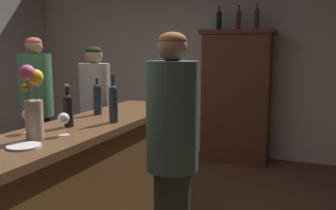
# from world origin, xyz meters

# --- Properties ---
(wall_back) EXTENTS (5.59, 0.12, 2.99)m
(wall_back) POSITION_xyz_m (0.00, 2.98, 1.49)
(wall_back) COLOR #BCAFA1
(wall_back) RESTS_ON ground
(bar_counter) EXTENTS (0.58, 2.32, 1.03)m
(bar_counter) POSITION_xyz_m (0.24, -0.15, 0.52)
(bar_counter) COLOR brown
(bar_counter) RESTS_ON ground
(display_cabinet) EXTENTS (0.98, 0.47, 1.83)m
(display_cabinet) POSITION_xyz_m (0.75, 2.66, 0.95)
(display_cabinet) COLOR #492618
(display_cabinet) RESTS_ON ground
(wine_bottle_pinot) EXTENTS (0.07, 0.07, 0.29)m
(wine_bottle_pinot) POSITION_xyz_m (0.19, -0.32, 1.16)
(wine_bottle_pinot) COLOR black
(wine_bottle_pinot) RESTS_ON bar_counter
(wine_bottle_syrah) EXTENTS (0.07, 0.07, 0.31)m
(wine_bottle_syrah) POSITION_xyz_m (0.11, 0.16, 1.17)
(wine_bottle_syrah) COLOR #1A2635
(wine_bottle_syrah) RESTS_ON bar_counter
(wine_bottle_merlot) EXTENTS (0.06, 0.06, 0.35)m
(wine_bottle_merlot) POSITION_xyz_m (0.40, -0.07, 1.19)
(wine_bottle_merlot) COLOR #232F39
(wine_bottle_merlot) RESTS_ON bar_counter
(wine_glass_front) EXTENTS (0.07, 0.07, 0.14)m
(wine_glass_front) POSITION_xyz_m (0.33, -0.54, 1.13)
(wine_glass_front) COLOR white
(wine_glass_front) RESTS_ON bar_counter
(wine_glass_mid) EXTENTS (0.08, 0.08, 0.15)m
(wine_glass_mid) POSITION_xyz_m (0.08, -0.56, 1.14)
(wine_glass_mid) COLOR white
(wine_glass_mid) RESTS_ON bar_counter
(flower_arrangement) EXTENTS (0.13, 0.16, 0.43)m
(flower_arrangement) POSITION_xyz_m (0.24, -0.69, 1.26)
(flower_arrangement) COLOR tan
(flower_arrangement) RESTS_ON bar_counter
(cheese_plate) EXTENTS (0.18, 0.18, 0.01)m
(cheese_plate) POSITION_xyz_m (0.31, -0.84, 1.04)
(cheese_plate) COLOR white
(cheese_plate) RESTS_ON bar_counter
(display_bottle_left) EXTENTS (0.07, 0.07, 0.33)m
(display_bottle_left) POSITION_xyz_m (0.48, 2.66, 1.97)
(display_bottle_left) COLOR black
(display_bottle_left) RESTS_ON display_cabinet
(display_bottle_midleft) EXTENTS (0.07, 0.07, 0.33)m
(display_bottle_midleft) POSITION_xyz_m (0.75, 2.66, 1.98)
(display_bottle_midleft) COLOR #4E271A
(display_bottle_midleft) RESTS_ON display_cabinet
(display_bottle_center) EXTENTS (0.07, 0.07, 0.34)m
(display_bottle_center) POSITION_xyz_m (0.99, 2.66, 1.98)
(display_bottle_center) COLOR #4C261D
(display_bottle_center) RESTS_ON display_cabinet
(patron_by_cabinet) EXTENTS (0.34, 0.34, 1.68)m
(patron_by_cabinet) POSITION_xyz_m (-0.98, 0.68, 0.93)
(patron_by_cabinet) COLOR #2C314B
(patron_by_cabinet) RESTS_ON ground
(patron_near_entrance) EXTENTS (0.31, 0.31, 1.59)m
(patron_near_entrance) POSITION_xyz_m (-0.38, 0.88, 0.88)
(patron_near_entrance) COLOR maroon
(patron_near_entrance) RESTS_ON ground
(bartender) EXTENTS (0.31, 0.31, 1.65)m
(bartender) POSITION_xyz_m (0.95, -0.34, 0.91)
(bartender) COLOR #293425
(bartender) RESTS_ON ground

